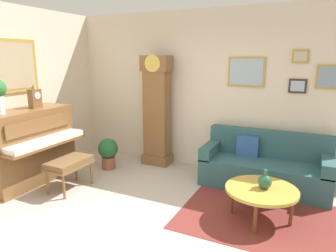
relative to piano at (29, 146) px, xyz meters
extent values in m
cube|color=#B2A899|center=(2.23, -0.42, -0.65)|extent=(6.40, 6.00, 0.10)
cube|color=#B28E3D|center=(-0.30, 0.00, 1.25)|extent=(0.03, 1.10, 0.84)
cube|color=tan|center=(-0.29, 0.00, 1.25)|extent=(0.01, 0.98, 0.72)
cube|color=beige|center=(2.23, 1.98, 0.80)|extent=(5.30, 0.10, 2.80)
cube|color=#B28E3D|center=(3.78, 1.91, 1.40)|extent=(0.24, 0.03, 0.20)
cube|color=#BCB299|center=(3.78, 1.90, 1.40)|extent=(0.18, 0.01, 0.14)
cube|color=#33281E|center=(3.78, 1.91, 0.95)|extent=(0.26, 0.03, 0.22)
cube|color=#9EB2C1|center=(3.78, 1.90, 0.95)|extent=(0.20, 0.01, 0.16)
cube|color=#B28E3D|center=(2.98, 1.91, 1.15)|extent=(0.60, 0.03, 0.48)
cube|color=#9EB2C1|center=(2.98, 1.90, 1.15)|extent=(0.54, 0.01, 0.42)
cube|color=#B28E3D|center=(4.28, 1.91, 1.10)|extent=(0.52, 0.03, 0.36)
cube|color=#7A93A3|center=(4.28, 1.90, 1.10)|extent=(0.46, 0.01, 0.30)
cube|color=maroon|center=(3.61, 0.42, -0.60)|extent=(2.10, 1.50, 0.01)
cube|color=brown|center=(-0.02, 0.00, -0.01)|extent=(0.60, 1.44, 1.19)
cube|color=brown|center=(0.41, 0.00, 0.08)|extent=(0.28, 1.38, 0.04)
cube|color=white|center=(0.41, 0.00, 0.14)|extent=(0.26, 1.32, 0.08)
cube|color=brown|center=(0.30, 0.00, 0.38)|extent=(0.03, 1.20, 0.20)
cube|color=brown|center=(0.78, 0.05, -0.22)|extent=(0.42, 0.70, 0.04)
cube|color=brown|center=(0.78, 0.05, -0.16)|extent=(0.40, 0.68, 0.08)
cylinder|color=brown|center=(0.94, -0.25, -0.42)|extent=(0.04, 0.04, 0.36)
cylinder|color=brown|center=(0.94, 0.35, -0.42)|extent=(0.04, 0.04, 0.36)
cylinder|color=brown|center=(0.62, -0.25, -0.42)|extent=(0.04, 0.04, 0.36)
cylinder|color=brown|center=(0.62, 0.35, -0.42)|extent=(0.04, 0.04, 0.36)
cube|color=brown|center=(1.44, 1.66, -0.51)|extent=(0.52, 0.34, 0.18)
cube|color=brown|center=(1.44, 1.66, 0.29)|extent=(0.44, 0.28, 1.78)
cube|color=brown|center=(1.44, 1.66, 1.28)|extent=(0.52, 0.32, 0.28)
cylinder|color=gold|center=(1.44, 1.51, 1.28)|extent=(0.30, 0.02, 0.30)
cylinder|color=gold|center=(1.44, 1.61, 0.35)|extent=(0.03, 0.03, 0.70)
cube|color=#2D565B|center=(3.44, 1.43, -0.39)|extent=(1.90, 0.80, 0.42)
cube|color=#2D565B|center=(3.44, 1.73, 0.02)|extent=(1.90, 0.20, 0.44)
cube|color=#2D565B|center=(2.58, 1.43, -0.10)|extent=(0.18, 0.80, 0.20)
cube|color=#2D565B|center=(4.30, 1.43, -0.10)|extent=(0.18, 0.80, 0.20)
cube|color=#2D5699|center=(3.14, 1.57, -0.02)|extent=(0.34, 0.12, 0.32)
cylinder|color=gold|center=(3.55, 0.40, -0.21)|extent=(0.88, 0.88, 0.04)
torus|color=brown|center=(3.55, 0.40, -0.21)|extent=(0.88, 0.88, 0.04)
cylinder|color=brown|center=(3.55, 0.76, -0.42)|extent=(0.04, 0.04, 0.38)
cylinder|color=brown|center=(3.91, 0.40, -0.42)|extent=(0.04, 0.04, 0.38)
cylinder|color=brown|center=(3.55, 0.04, -0.42)|extent=(0.04, 0.04, 0.38)
cylinder|color=brown|center=(3.19, 0.40, -0.42)|extent=(0.04, 0.04, 0.38)
cube|color=brown|center=(0.00, 0.21, 0.74)|extent=(0.12, 0.18, 0.30)
cylinder|color=white|center=(0.06, 0.21, 0.79)|extent=(0.01, 0.11, 0.11)
cone|color=brown|center=(0.00, 0.21, 0.93)|extent=(0.10, 0.10, 0.08)
cylinder|color=#234C33|center=(3.58, 0.41, -0.18)|extent=(0.09, 0.09, 0.01)
sphere|color=#285638|center=(3.58, 0.41, -0.10)|extent=(0.17, 0.17, 0.17)
cylinder|color=#285638|center=(3.58, 0.41, 0.01)|extent=(0.04, 0.04, 0.08)
cylinder|color=#935138|center=(0.77, 1.03, -0.49)|extent=(0.24, 0.24, 0.22)
sphere|color=#235B2D|center=(0.77, 1.03, -0.22)|extent=(0.36, 0.36, 0.36)
camera|label=1|loc=(4.02, -3.23, 1.39)|focal=32.51mm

